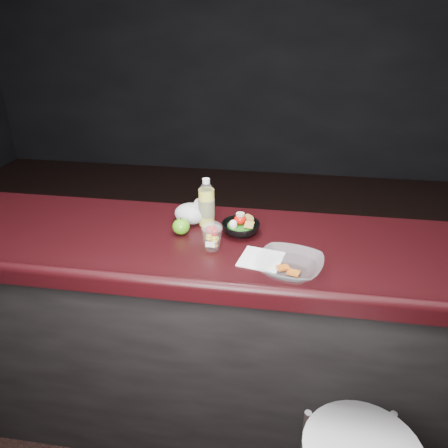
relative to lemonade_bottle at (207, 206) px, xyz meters
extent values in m
plane|color=black|center=(0.11, 3.55, 0.39)|extent=(7.00, 0.00, 7.00)
cube|color=black|center=(0.11, -0.15, -0.62)|extent=(4.00, 0.65, 0.98)
cube|color=black|center=(0.11, -0.15, -0.11)|extent=(4.06, 0.71, 0.04)
cylinder|color=#ECED3D|center=(0.00, 0.00, -0.01)|extent=(0.07, 0.07, 0.17)
cylinder|color=white|center=(0.00, 0.00, -0.01)|extent=(0.07, 0.07, 0.17)
cone|color=white|center=(0.00, 0.00, 0.09)|extent=(0.07, 0.07, 0.03)
cylinder|color=white|center=(0.00, 0.00, 0.12)|extent=(0.03, 0.03, 0.02)
cylinder|color=#072D99|center=(0.00, 0.00, -0.01)|extent=(0.07, 0.07, 0.08)
ellipsoid|color=white|center=(0.06, -0.21, 0.00)|extent=(0.09, 0.09, 0.05)
ellipsoid|color=#348E10|center=(-0.09, -0.10, -0.06)|extent=(0.08, 0.08, 0.07)
cylinder|color=black|center=(-0.09, -0.10, -0.02)|extent=(0.01, 0.01, 0.01)
ellipsoid|color=silver|center=(-0.07, 0.01, -0.05)|extent=(0.15, 0.13, 0.09)
sphere|color=silver|center=(-0.04, 0.03, -0.01)|extent=(0.06, 0.06, 0.06)
imported|color=black|center=(0.16, -0.06, -0.07)|extent=(0.17, 0.17, 0.05)
cylinder|color=#0F470C|center=(0.16, -0.06, -0.06)|extent=(0.12, 0.12, 0.01)
ellipsoid|color=red|center=(0.16, -0.05, -0.03)|extent=(0.05, 0.05, 0.05)
cylinder|color=beige|center=(0.16, -0.05, -0.01)|extent=(0.04, 0.04, 0.01)
ellipsoid|color=white|center=(0.13, -0.09, -0.04)|extent=(0.04, 0.04, 0.04)
imported|color=silver|center=(0.38, -0.35, -0.06)|extent=(0.29, 0.29, 0.06)
cube|color=#990F0C|center=(0.36, -0.33, -0.08)|extent=(0.06, 0.05, 0.01)
cube|color=#990F0C|center=(0.40, -0.36, -0.08)|extent=(0.05, 0.04, 0.01)
cube|color=white|center=(0.27, -0.27, -0.09)|extent=(0.19, 0.19, 0.00)
camera|label=1|loc=(0.35, -1.74, 0.81)|focal=35.00mm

